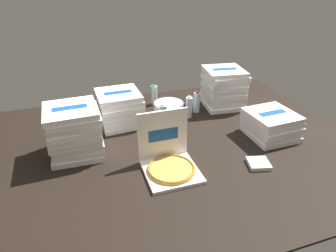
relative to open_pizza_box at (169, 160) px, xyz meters
name	(u,v)px	position (x,y,z in m)	size (l,w,h in m)	color
ground_plane	(177,145)	(0.18, 0.30, -0.09)	(3.20, 2.40, 0.02)	black
open_pizza_box	(169,160)	(0.00, 0.00, 0.00)	(0.39, 0.42, 0.42)	white
pizza_stack_left_far	(120,108)	(-0.22, 0.85, 0.08)	(0.43, 0.43, 0.33)	white
pizza_stack_center_far	(271,125)	(1.03, 0.18, 0.04)	(0.43, 0.42, 0.23)	white
pizza_stack_left_mid	(224,88)	(0.93, 0.92, 0.13)	(0.45, 0.45, 0.42)	white
pizza_stack_right_far	(75,131)	(-0.64, 0.44, 0.13)	(0.42, 0.42, 0.42)	white
ice_bucket	(169,109)	(0.29, 0.88, -0.01)	(0.30, 0.30, 0.13)	#B7BABF
water_bottle_0	(189,107)	(0.47, 0.77, 0.03)	(0.07, 0.07, 0.23)	silver
water_bottle_1	(154,95)	(0.22, 1.18, 0.03)	(0.07, 0.07, 0.23)	silver
water_bottle_2	(163,115)	(0.17, 0.67, 0.03)	(0.07, 0.07, 0.23)	silver
water_bottle_3	(197,102)	(0.59, 0.86, 0.03)	(0.07, 0.07, 0.23)	silver
napkin_pile	(259,164)	(0.67, -0.18, -0.06)	(0.16, 0.16, 0.03)	white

